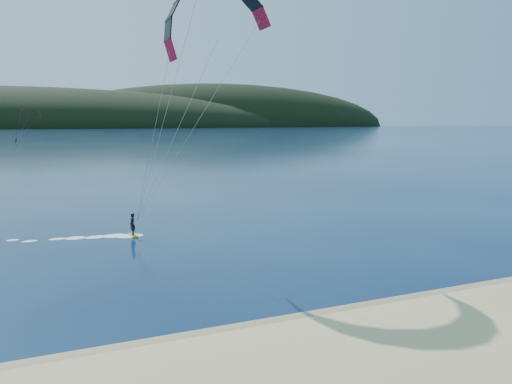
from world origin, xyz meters
TOP-DOWN VIEW (x-y plane):
  - wet_sand at (0.00, 4.50)m, footprint 220.00×2.50m
  - headland at (0.63, 745.28)m, footprint 1200.00×310.00m
  - kitesurfer_near at (3.67, 21.05)m, footprint 20.80×6.03m
  - kitesurfer_far at (-15.31, 201.99)m, footprint 10.40×6.57m

SIDE VIEW (x-z plane):
  - headland at x=0.63m, z-range -70.00..70.00m
  - wet_sand at x=0.00m, z-range 0.00..0.10m
  - kitesurfer_far at x=-15.31m, z-range 4.09..17.04m
  - kitesurfer_near at x=3.67m, z-range 5.05..22.66m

